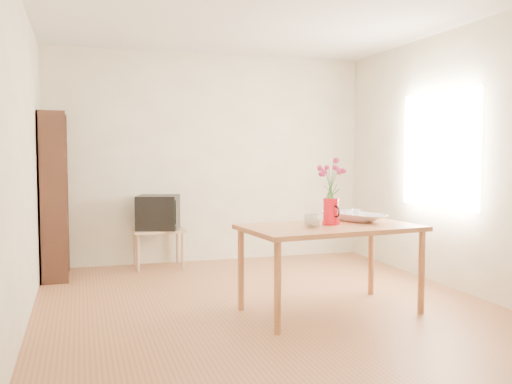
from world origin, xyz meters
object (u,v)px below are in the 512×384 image
object	(u,v)px
pitcher	(331,212)
television	(158,212)
mug	(312,220)
bowl	(353,197)
table	(330,234)

from	to	relation	value
pitcher	television	xyz separation A→B (m)	(-1.18, 2.30, -0.19)
mug	bowl	bearing A→B (deg)	173.40
mug	television	size ratio (longest dim) A/B	0.24
bowl	table	bearing A→B (deg)	-143.31
table	television	world-z (taller)	television
mug	bowl	xyz separation A→B (m)	(0.51, 0.28, 0.16)
bowl	television	xyz separation A→B (m)	(-1.49, 2.11, -0.30)
pitcher	television	world-z (taller)	pitcher
pitcher	mug	bearing A→B (deg)	-166.18
mug	pitcher	bearing A→B (deg)	166.62
table	pitcher	distance (m)	0.19
mug	bowl	world-z (taller)	bowl
mug	television	xyz separation A→B (m)	(-0.97, 2.39, -0.14)
table	bowl	distance (m)	0.50
table	mug	size ratio (longest dim) A/B	11.60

